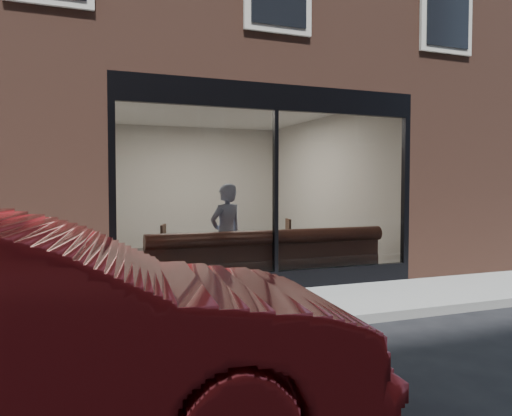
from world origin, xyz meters
name	(u,v)px	position (x,y,z in m)	size (l,w,h in m)	color
ground	(344,324)	(0.00, 0.00, 0.00)	(120.00, 120.00, 0.00)	black
sidewalk_near	(306,305)	(0.00, 1.00, 0.01)	(40.00, 2.00, 0.01)	gray
kerb_near	(347,320)	(0.00, -0.05, 0.06)	(40.00, 0.10, 0.12)	gray
host_building_pier_left	(32,187)	(-3.75, 8.00, 1.60)	(2.50, 12.00, 3.20)	brown
host_building_pier_right	(312,187)	(3.75, 8.00, 1.60)	(2.50, 12.00, 3.20)	brown
host_building_backfill	(165,187)	(0.00, 11.00, 1.60)	(5.00, 6.00, 3.20)	brown
cafe_floor	(220,262)	(0.00, 5.00, 0.02)	(6.00, 6.00, 0.00)	#2D2D30
cafe_ceiling	(219,111)	(0.00, 5.00, 3.19)	(6.00, 6.00, 0.00)	white
cafe_wall_back	(187,187)	(0.00, 7.99, 1.60)	(5.00, 5.00, 0.00)	beige
cafe_wall_left	(96,188)	(-2.49, 5.00, 1.60)	(6.00, 6.00, 0.00)	beige
cafe_wall_right	(324,187)	(2.49, 5.00, 1.60)	(6.00, 6.00, 0.00)	beige
storefront_kick	(275,281)	(0.00, 2.05, 0.15)	(5.00, 0.10, 0.30)	black
storefront_header	(276,97)	(0.00, 2.05, 3.00)	(5.00, 0.10, 0.40)	black
storefront_mullion	(275,191)	(0.00, 2.05, 1.55)	(0.06, 0.10, 2.50)	black
storefront_glass	(276,191)	(0.00, 2.02, 1.55)	(4.80, 4.80, 0.00)	white
banquette	(266,272)	(0.00, 2.45, 0.23)	(4.00, 0.55, 0.45)	#321612
person	(226,235)	(-0.59, 2.72, 0.83)	(0.61, 0.40, 1.67)	#90A0C5
cafe_table_left	(195,237)	(-0.94, 3.38, 0.74)	(0.62, 0.62, 0.04)	black
cafe_table_right	(285,233)	(0.85, 3.54, 0.74)	(0.68, 0.68, 0.04)	black
cafe_chair_left	(153,264)	(-1.61, 3.80, 0.24)	(0.43, 0.43, 0.04)	black
cafe_chair_right	(279,253)	(1.09, 4.35, 0.24)	(0.39, 0.39, 0.04)	black
wall_poster	(99,190)	(-2.45, 4.76, 1.56)	(0.02, 0.66, 0.88)	white
parked_car	(6,337)	(-3.42, -1.77, 0.74)	(1.56, 4.47, 1.47)	maroon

